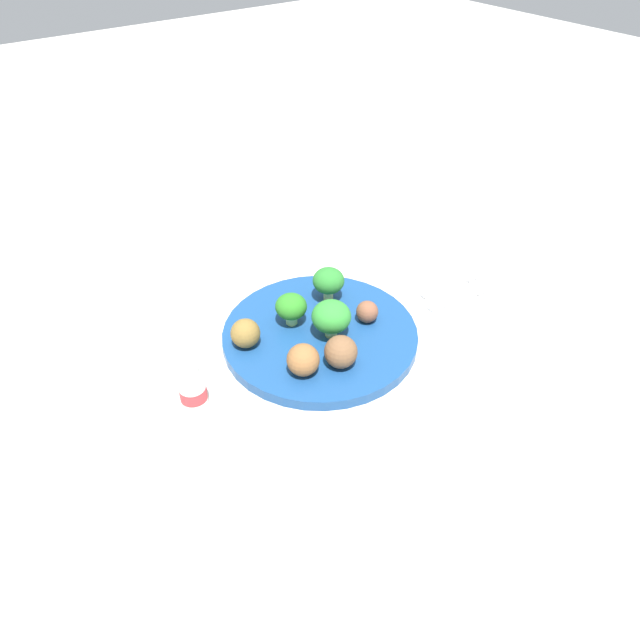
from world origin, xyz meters
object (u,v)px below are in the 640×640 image
fork (454,282)px  broccoli_floret_center (329,281)px  broccoli_floret_near_rim (291,307)px  yogurt_bottle (193,390)px  broccoli_floret_back_left (331,317)px  plate (320,335)px  meatball_mid_left (341,352)px  meatball_mid_right (367,312)px  napkin (458,291)px  meatball_far_rim (303,360)px  meatball_near_rim (245,333)px  knife (470,293)px

fork → broccoli_floret_center: bearing=159.1°
broccoli_floret_center → broccoli_floret_near_rim: (-0.08, -0.01, -0.00)m
fork → yogurt_bottle: bearing=178.8°
broccoli_floret_back_left → broccoli_floret_center: 0.09m
plate → meatball_mid_left: size_ratio=6.27×
plate → meatball_mid_right: meatball_mid_right is taller
broccoli_floret_near_rim → napkin: (0.27, -0.08, -0.04)m
broccoli_floret_center → meatball_far_rim: 0.17m
broccoli_floret_near_rim → meatball_near_rim: broccoli_floret_near_rim is taller
meatball_far_rim → meatball_mid_right: bearing=13.7°
plate → napkin: size_ratio=1.65×
broccoli_floret_near_rim → knife: (0.27, -0.10, -0.04)m
plate → broccoli_floret_center: bearing=43.9°
knife → meatball_near_rim: bearing=164.8°
meatball_mid_left → yogurt_bottle: bearing=162.2°
meatball_mid_right → meatball_far_rim: bearing=-166.3°
napkin → fork: bearing=62.2°
broccoli_floret_center → yogurt_bottle: size_ratio=0.76×
broccoli_floret_near_rim → meatball_far_rim: 0.10m
napkin → broccoli_floret_center: bearing=153.8°
broccoli_floret_near_rim → plate: bearing=-60.2°
meatball_mid_right → meatball_near_rim: bearing=160.9°
meatball_near_rim → yogurt_bottle: bearing=-154.9°
knife → yogurt_bottle: size_ratio=2.08×
meatball_far_rim → meatball_mid_right: (0.14, 0.03, -0.01)m
broccoli_floret_near_rim → meatball_mid_left: 0.11m
broccoli_floret_near_rim → meatball_near_rim: bearing=-178.6°
meatball_mid_left → meatball_far_rim: meatball_mid_left is taller
meatball_mid_left → meatball_mid_right: size_ratio=1.38×
plate → meatball_near_rim: size_ratio=6.82×
plate → meatball_mid_left: 0.08m
meatball_far_rim → meatball_mid_left: bearing=-19.8°
broccoli_floret_center → fork: (0.20, -0.08, -0.04)m
broccoli_floret_back_left → broccoli_floret_near_rim: size_ratio=1.14×
broccoli_floret_back_left → napkin: 0.24m
meatball_far_rim → napkin: size_ratio=0.26×
broccoli_floret_back_left → meatball_far_rim: (-0.08, -0.04, -0.01)m
meatball_mid_right → knife: (0.18, -0.04, -0.02)m
broccoli_floret_near_rim → fork: bearing=-12.5°
plate → meatball_mid_left: (-0.02, -0.07, 0.03)m
broccoli_floret_back_left → meatball_near_rim: 0.12m
yogurt_bottle → broccoli_floret_back_left: bearing=-1.0°
broccoli_floret_back_left → meatball_mid_left: bearing=-115.6°
broccoli_floret_center → broccoli_floret_near_rim: 0.08m
napkin → fork: (0.01, 0.02, 0.00)m
broccoli_floret_center → yogurt_bottle: 0.27m
meatball_mid_right → fork: 0.19m
meatball_mid_left → meatball_near_rim: (-0.08, 0.11, -0.00)m
broccoli_floret_center → knife: (0.20, -0.11, -0.04)m
plate → broccoli_floret_back_left: 0.04m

